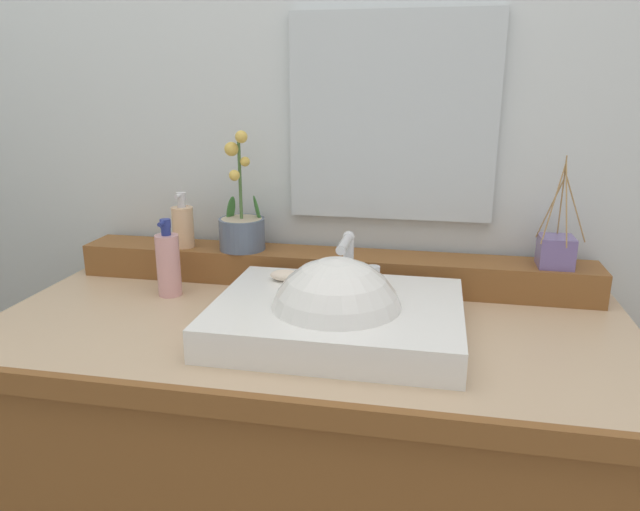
{
  "coord_description": "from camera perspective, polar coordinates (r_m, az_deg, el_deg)",
  "views": [
    {
      "loc": [
        0.25,
        -1.13,
        1.35
      ],
      "look_at": [
        0.03,
        -0.01,
        1.02
      ],
      "focal_mm": 32.89,
      "sensor_mm": 36.0,
      "label": 1
    }
  ],
  "objects": [
    {
      "name": "lotion_bottle",
      "position": [
        1.44,
        -14.54,
        -0.75
      ],
      "size": [
        0.06,
        0.06,
        0.19
      ],
      "color": "#D6999A",
      "rests_on": "vanity_cabinet"
    },
    {
      "name": "mirror",
      "position": [
        1.46,
        7.01,
        13.1
      ],
      "size": [
        0.5,
        0.02,
        0.49
      ],
      "primitive_type": "cube",
      "color": "silver"
    },
    {
      "name": "vanity_cabinet",
      "position": [
        1.48,
        -1.07,
        -21.97
      ],
      "size": [
        1.37,
        0.66,
        0.87
      ],
      "color": "brown",
      "rests_on": "ground"
    },
    {
      "name": "potted_plant",
      "position": [
        1.5,
        -7.63,
        2.9
      ],
      "size": [
        0.12,
        0.12,
        0.3
      ],
      "color": "slate",
      "rests_on": "back_ledge"
    },
    {
      "name": "wall_back",
      "position": [
        1.59,
        2.19,
        13.17
      ],
      "size": [
        3.07,
        0.2,
        2.53
      ],
      "primitive_type": "cube",
      "color": "silver",
      "rests_on": "ground"
    },
    {
      "name": "reed_diffuser",
      "position": [
        1.45,
        21.95,
        0.45
      ],
      "size": [
        0.1,
        0.1,
        0.26
      ],
      "color": "slate",
      "rests_on": "back_ledge"
    },
    {
      "name": "back_ledge",
      "position": [
        1.48,
        0.92,
        -1.26
      ],
      "size": [
        1.29,
        0.12,
        0.08
      ],
      "primitive_type": "cube",
      "color": "brown",
      "rests_on": "vanity_cabinet"
    },
    {
      "name": "sink_basin",
      "position": [
        1.19,
        1.65,
        -6.41
      ],
      "size": [
        0.5,
        0.39,
        0.29
      ],
      "color": "white",
      "rests_on": "vanity_cabinet"
    },
    {
      "name": "soap_dispenser",
      "position": [
        1.55,
        -13.19,
        2.89
      ],
      "size": [
        0.05,
        0.06,
        0.14
      ],
      "color": "#DFB387",
      "rests_on": "back_ledge"
    },
    {
      "name": "soap_bar",
      "position": [
        1.31,
        -3.37,
        -1.95
      ],
      "size": [
        0.07,
        0.04,
        0.02
      ],
      "primitive_type": "ellipsoid",
      "color": "beige",
      "rests_on": "sink_basin"
    }
  ]
}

